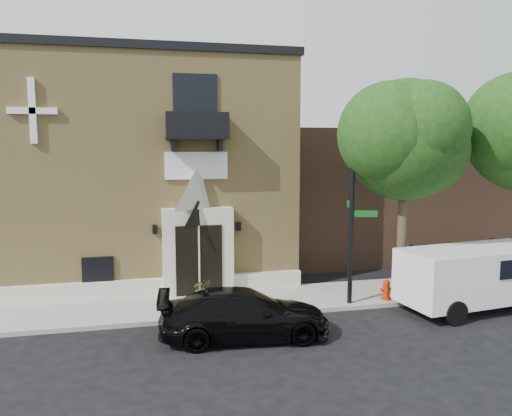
{
  "coord_description": "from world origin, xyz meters",
  "views": [
    {
      "loc": [
        -2.92,
        -15.43,
        5.63
      ],
      "look_at": [
        1.04,
        2.0,
        3.39
      ],
      "focal_mm": 35.0,
      "sensor_mm": 36.0,
      "label": 1
    }
  ],
  "objects_px": {
    "black_sedan": "(244,314)",
    "pedestrian_far": "(491,258)",
    "fire_hydrant": "(386,290)",
    "pedestrian_near": "(408,265)",
    "dumpster": "(476,277)",
    "street_sign": "(352,216)",
    "cargo_van": "(479,275)"
  },
  "relations": [
    {
      "from": "pedestrian_near",
      "to": "pedestrian_far",
      "type": "distance_m",
      "value": 4.12
    },
    {
      "from": "cargo_van",
      "to": "fire_hydrant",
      "type": "distance_m",
      "value": 3.16
    },
    {
      "from": "fire_hydrant",
      "to": "pedestrian_far",
      "type": "bearing_deg",
      "value": 17.91
    },
    {
      "from": "street_sign",
      "to": "pedestrian_near",
      "type": "distance_m",
      "value": 4.05
    },
    {
      "from": "cargo_van",
      "to": "street_sign",
      "type": "bearing_deg",
      "value": 156.86
    },
    {
      "from": "black_sedan",
      "to": "street_sign",
      "type": "bearing_deg",
      "value": -60.53
    },
    {
      "from": "street_sign",
      "to": "fire_hydrant",
      "type": "height_order",
      "value": "street_sign"
    },
    {
      "from": "cargo_van",
      "to": "fire_hydrant",
      "type": "bearing_deg",
      "value": 148.84
    },
    {
      "from": "black_sedan",
      "to": "dumpster",
      "type": "distance_m",
      "value": 9.43
    },
    {
      "from": "black_sedan",
      "to": "dumpster",
      "type": "bearing_deg",
      "value": -73.44
    },
    {
      "from": "dumpster",
      "to": "pedestrian_near",
      "type": "xyz_separation_m",
      "value": [
        -1.99,
        1.42,
        0.21
      ]
    },
    {
      "from": "pedestrian_near",
      "to": "pedestrian_far",
      "type": "height_order",
      "value": "pedestrian_near"
    },
    {
      "from": "cargo_van",
      "to": "pedestrian_far",
      "type": "xyz_separation_m",
      "value": [
        2.9,
        3.08,
        -0.22
      ]
    },
    {
      "from": "dumpster",
      "to": "street_sign",
      "type": "bearing_deg",
      "value": -179.18
    },
    {
      "from": "black_sedan",
      "to": "fire_hydrant",
      "type": "relative_size",
      "value": 6.76
    },
    {
      "from": "fire_hydrant",
      "to": "pedestrian_near",
      "type": "distance_m",
      "value": 2.21
    },
    {
      "from": "black_sedan",
      "to": "street_sign",
      "type": "height_order",
      "value": "street_sign"
    },
    {
      "from": "fire_hydrant",
      "to": "pedestrian_far",
      "type": "xyz_separation_m",
      "value": [
        5.73,
        1.85,
        0.47
      ]
    },
    {
      "from": "cargo_van",
      "to": "street_sign",
      "type": "xyz_separation_m",
      "value": [
        -4.24,
        1.17,
        2.03
      ]
    },
    {
      "from": "cargo_van",
      "to": "pedestrian_near",
      "type": "relative_size",
      "value": 3.28
    },
    {
      "from": "street_sign",
      "to": "pedestrian_far",
      "type": "relative_size",
      "value": 3.66
    },
    {
      "from": "cargo_van",
      "to": "pedestrian_far",
      "type": "distance_m",
      "value": 4.24
    },
    {
      "from": "black_sedan",
      "to": "fire_hydrant",
      "type": "height_order",
      "value": "black_sedan"
    },
    {
      "from": "cargo_van",
      "to": "pedestrian_near",
      "type": "bearing_deg",
      "value": 106.74
    },
    {
      "from": "fire_hydrant",
      "to": "street_sign",
      "type": "bearing_deg",
      "value": -177.71
    },
    {
      "from": "fire_hydrant",
      "to": "dumpster",
      "type": "xyz_separation_m",
      "value": [
        3.62,
        -0.01,
        0.27
      ]
    },
    {
      "from": "street_sign",
      "to": "fire_hydrant",
      "type": "distance_m",
      "value": 3.06
    },
    {
      "from": "dumpster",
      "to": "black_sedan",
      "type": "bearing_deg",
      "value": -167.36
    },
    {
      "from": "black_sedan",
      "to": "pedestrian_far",
      "type": "xyz_separation_m",
      "value": [
        11.32,
        3.88,
        0.26
      ]
    },
    {
      "from": "cargo_van",
      "to": "dumpster",
      "type": "xyz_separation_m",
      "value": [
        0.79,
        1.22,
        -0.42
      ]
    },
    {
      "from": "black_sedan",
      "to": "dumpster",
      "type": "height_order",
      "value": "black_sedan"
    },
    {
      "from": "cargo_van",
      "to": "pedestrian_far",
      "type": "bearing_deg",
      "value": 39.05
    }
  ]
}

